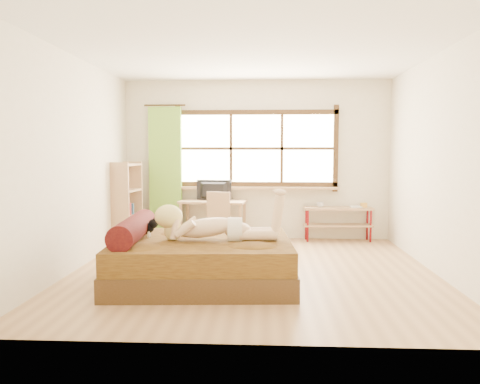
# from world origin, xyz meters

# --- Properties ---
(floor) EXTENTS (4.50, 4.50, 0.00)m
(floor) POSITION_xyz_m (0.00, 0.00, 0.00)
(floor) COLOR #9E754C
(floor) RESTS_ON ground
(ceiling) EXTENTS (4.50, 4.50, 0.00)m
(ceiling) POSITION_xyz_m (0.00, 0.00, 2.70)
(ceiling) COLOR white
(ceiling) RESTS_ON wall_back
(wall_back) EXTENTS (4.50, 0.00, 4.50)m
(wall_back) POSITION_xyz_m (0.00, 2.25, 1.35)
(wall_back) COLOR silver
(wall_back) RESTS_ON floor
(wall_front) EXTENTS (4.50, 0.00, 4.50)m
(wall_front) POSITION_xyz_m (0.00, -2.25, 1.35)
(wall_front) COLOR silver
(wall_front) RESTS_ON floor
(wall_left) EXTENTS (0.00, 4.50, 4.50)m
(wall_left) POSITION_xyz_m (-2.25, 0.00, 1.35)
(wall_left) COLOR silver
(wall_left) RESTS_ON floor
(wall_right) EXTENTS (0.00, 4.50, 4.50)m
(wall_right) POSITION_xyz_m (2.25, 0.00, 1.35)
(wall_right) COLOR silver
(wall_right) RESTS_ON floor
(window) EXTENTS (2.80, 0.16, 1.46)m
(window) POSITION_xyz_m (0.00, 2.22, 1.51)
(window) COLOR #FFEDBF
(window) RESTS_ON wall_back
(curtain) EXTENTS (0.55, 0.10, 2.20)m
(curtain) POSITION_xyz_m (-1.55, 2.13, 1.15)
(curtain) COLOR #5B9C2A
(curtain) RESTS_ON wall_back
(bed) EXTENTS (2.11, 1.74, 0.77)m
(bed) POSITION_xyz_m (-0.61, -0.54, 0.27)
(bed) COLOR #362310
(bed) RESTS_ON floor
(woman) EXTENTS (1.43, 0.49, 0.60)m
(woman) POSITION_xyz_m (-0.41, -0.58, 0.81)
(woman) COLOR beige
(woman) RESTS_ON bed
(kitten) EXTENTS (0.31, 0.14, 0.24)m
(kitten) POSITION_xyz_m (-1.28, -0.43, 0.62)
(kitten) COLOR black
(kitten) RESTS_ON bed
(desk) EXTENTS (1.14, 0.63, 0.68)m
(desk) POSITION_xyz_m (-0.72, 1.95, 0.59)
(desk) COLOR tan
(desk) RESTS_ON floor
(monitor) EXTENTS (0.60, 0.15, 0.34)m
(monitor) POSITION_xyz_m (-0.72, 2.00, 0.85)
(monitor) COLOR black
(monitor) RESTS_ON desk
(chair) EXTENTS (0.42, 0.42, 0.85)m
(chair) POSITION_xyz_m (-0.61, 1.58, 0.47)
(chair) COLOR tan
(chair) RESTS_ON floor
(pipe_shelf) EXTENTS (1.14, 0.32, 0.64)m
(pipe_shelf) POSITION_xyz_m (1.39, 2.07, 0.42)
(pipe_shelf) COLOR tan
(pipe_shelf) RESTS_ON floor
(cup) EXTENTS (0.12, 0.12, 0.09)m
(cup) POSITION_xyz_m (1.08, 2.07, 0.61)
(cup) COLOR gray
(cup) RESTS_ON pipe_shelf
(book) EXTENTS (0.19, 0.25, 0.02)m
(book) POSITION_xyz_m (1.58, 2.07, 0.58)
(book) COLOR gray
(book) RESTS_ON pipe_shelf
(bookshelf) EXTENTS (0.39, 0.61, 1.32)m
(bookshelf) POSITION_xyz_m (-2.08, 1.60, 0.67)
(bookshelf) COLOR tan
(bookshelf) RESTS_ON floor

